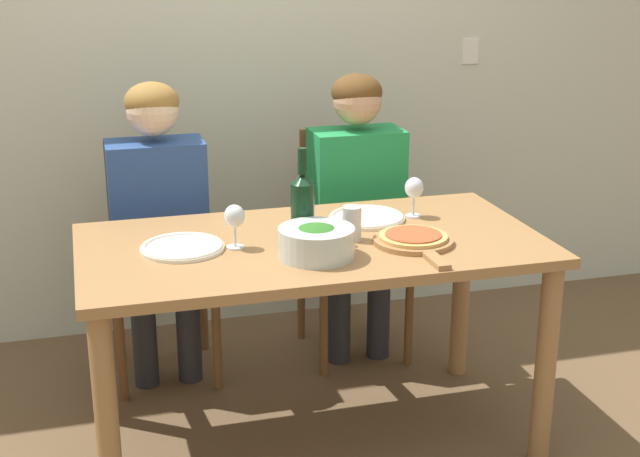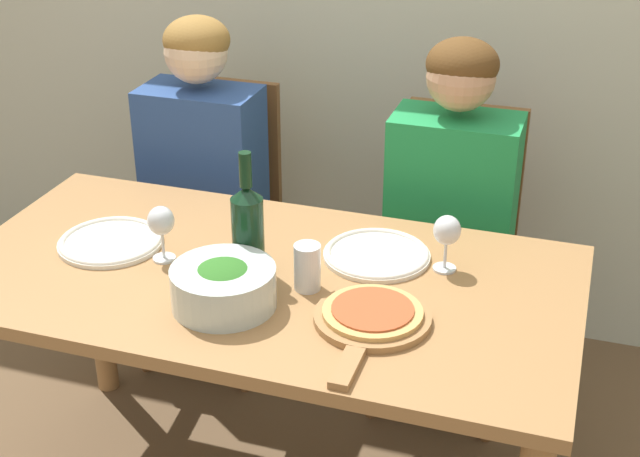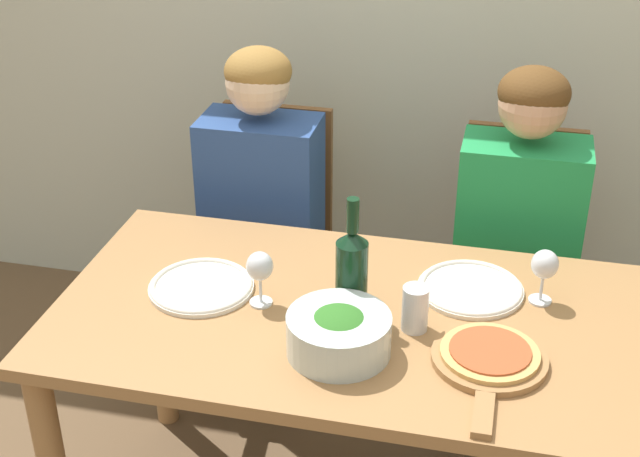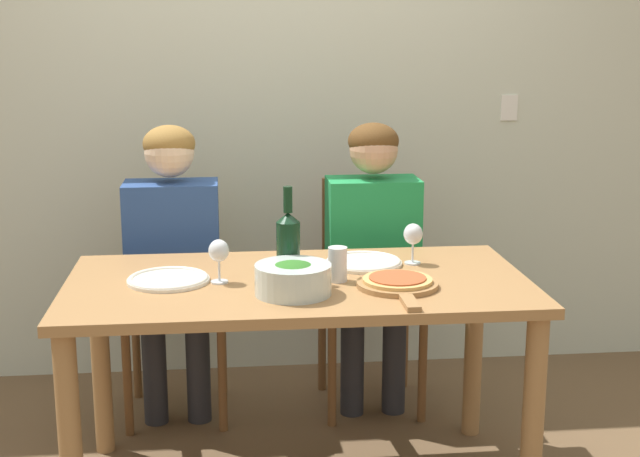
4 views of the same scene
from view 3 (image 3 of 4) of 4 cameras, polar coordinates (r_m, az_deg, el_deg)
name	(u,v)px [view 3 (image 3 of 4)]	position (r m, az deg, el deg)	size (l,w,h in m)	color
dining_table	(362,351)	(2.34, 2.73, -7.83)	(1.59, 0.82, 0.77)	#9E7042
chair_left	(271,239)	(3.12, -3.13, -0.70)	(0.42, 0.42, 0.98)	brown
chair_right	(512,267)	(3.02, 12.22, -2.44)	(0.42, 0.42, 0.98)	brown
person_woman	(260,196)	(2.91, -3.86, 2.10)	(0.47, 0.51, 1.24)	#28282D
person_man	(519,223)	(2.81, 12.59, 0.33)	(0.47, 0.51, 1.24)	#28282D
wine_bottle	(352,270)	(2.21, 2.06, -2.65)	(0.08, 0.08, 0.33)	black
broccoli_bowl	(339,334)	(2.11, 1.20, -6.74)	(0.25, 0.25, 0.11)	silver
dinner_plate_left	(201,286)	(2.39, -7.61, -3.68)	(0.28, 0.28, 0.02)	silver
dinner_plate_right	(470,288)	(2.39, 9.60, -3.79)	(0.28, 0.28, 0.02)	silver
pizza_on_board	(489,358)	(2.13, 10.78, -8.17)	(0.27, 0.41, 0.04)	#9E7042
wine_glass_left	(260,269)	(2.26, -3.88, -2.58)	(0.07, 0.07, 0.15)	silver
wine_glass_right	(545,267)	(2.34, 14.18, -2.39)	(0.07, 0.07, 0.15)	silver
water_tumbler	(415,308)	(2.20, 6.11, -5.11)	(0.07, 0.07, 0.12)	silver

